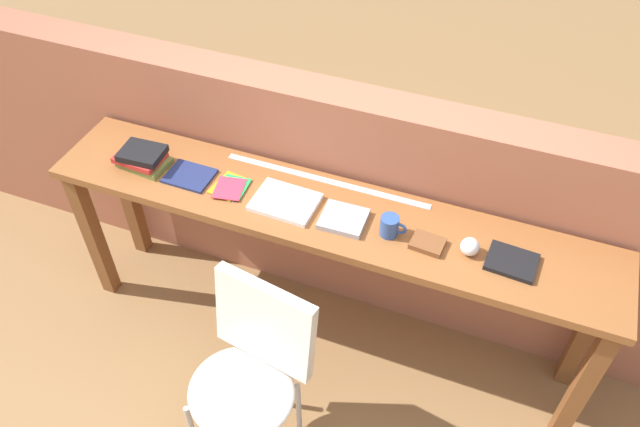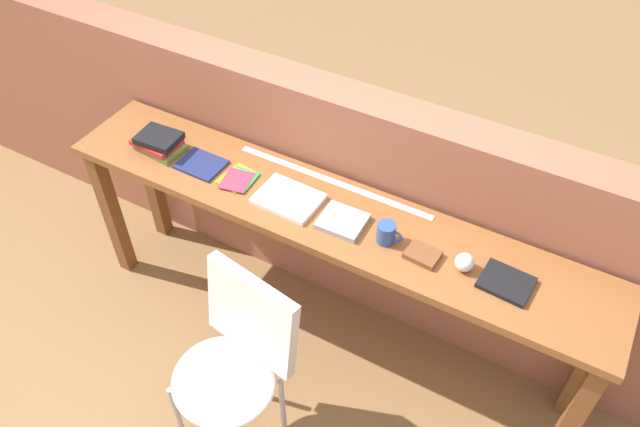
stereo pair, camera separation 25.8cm
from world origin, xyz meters
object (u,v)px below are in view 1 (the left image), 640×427
at_px(book_repair_rightmost, 512,262).
at_px(mug, 390,226).
at_px(book_stack_leftmost, 142,158).
at_px(sports_ball_small, 470,247).
at_px(book_open_centre, 285,202).
at_px(pamphlet_pile_colourful, 230,187).
at_px(leather_journal_brown, 427,243).
at_px(magazine_cycling, 190,176).
at_px(chair_white_moulded, 250,369).

bearing_deg(book_repair_rightmost, mug, -174.00).
relative_size(book_stack_leftmost, sports_ball_small, 3.24).
height_order(book_stack_leftmost, book_open_centre, book_stack_leftmost).
bearing_deg(pamphlet_pile_colourful, book_open_centre, -0.98).
xyz_separation_m(book_stack_leftmost, sports_ball_small, (1.49, 0.00, -0.00)).
bearing_deg(leather_journal_brown, pamphlet_pile_colourful, -176.85).
bearing_deg(book_stack_leftmost, mug, -0.59).
xyz_separation_m(pamphlet_pile_colourful, sports_ball_small, (1.05, -0.00, 0.03)).
distance_m(book_stack_leftmost, magazine_cycling, 0.24).
height_order(sports_ball_small, book_repair_rightmost, sports_ball_small).
relative_size(pamphlet_pile_colourful, leather_journal_brown, 1.45).
xyz_separation_m(chair_white_moulded, pamphlet_pile_colourful, (-0.35, 0.60, 0.36)).
relative_size(book_stack_leftmost, book_repair_rightmost, 1.27).
xyz_separation_m(leather_journal_brown, book_repair_rightmost, (0.33, 0.03, -0.00)).
relative_size(sports_ball_small, book_repair_rightmost, 0.39).
xyz_separation_m(book_stack_leftmost, book_repair_rightmost, (1.65, 0.01, -0.03)).
bearing_deg(book_stack_leftmost, leather_journal_brown, -0.81).
relative_size(pamphlet_pile_colourful, mug, 1.71).
bearing_deg(magazine_cycling, mug, -0.15).
bearing_deg(pamphlet_pile_colourful, book_stack_leftmost, -179.81).
xyz_separation_m(mug, leather_journal_brown, (0.16, -0.01, -0.03)).
height_order(chair_white_moulded, sports_ball_small, sports_ball_small).
xyz_separation_m(chair_white_moulded, book_repair_rightmost, (0.86, 0.60, 0.36)).
bearing_deg(chair_white_moulded, book_stack_leftmost, 142.91).
bearing_deg(book_open_centre, magazine_cycling, -178.47).
distance_m(pamphlet_pile_colourful, mug, 0.73).
bearing_deg(book_repair_rightmost, pamphlet_pile_colourful, -175.93).
height_order(book_open_centre, leather_journal_brown, leather_journal_brown).
relative_size(chair_white_moulded, sports_ball_small, 11.98).
xyz_separation_m(magazine_cycling, leather_journal_brown, (1.09, -0.02, 0.01)).
xyz_separation_m(pamphlet_pile_colourful, leather_journal_brown, (0.89, -0.02, 0.01)).
bearing_deg(chair_white_moulded, sports_ball_small, 40.54).
xyz_separation_m(book_open_centre, leather_journal_brown, (0.62, -0.02, 0.00)).
xyz_separation_m(chair_white_moulded, leather_journal_brown, (0.54, 0.58, 0.37)).
distance_m(chair_white_moulded, book_repair_rightmost, 1.11).
distance_m(book_open_centre, sports_ball_small, 0.79).
bearing_deg(book_open_centre, leather_journal_brown, 0.60).
xyz_separation_m(book_open_centre, mug, (0.46, -0.01, 0.03)).
bearing_deg(leather_journal_brown, book_open_centre, -176.99).
bearing_deg(chair_white_moulded, mug, 57.15).
relative_size(chair_white_moulded, book_stack_leftmost, 3.70).
relative_size(magazine_cycling, pamphlet_pile_colourful, 1.09).
distance_m(book_stack_leftmost, book_repair_rightmost, 1.65).
distance_m(chair_white_moulded, mug, 0.80).
distance_m(mug, sports_ball_small, 0.32).
bearing_deg(mug, chair_white_moulded, -122.85).
height_order(mug, sports_ball_small, mug).
height_order(chair_white_moulded, magazine_cycling, magazine_cycling).
distance_m(magazine_cycling, book_repair_rightmost, 1.42).
height_order(book_stack_leftmost, mug, mug).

